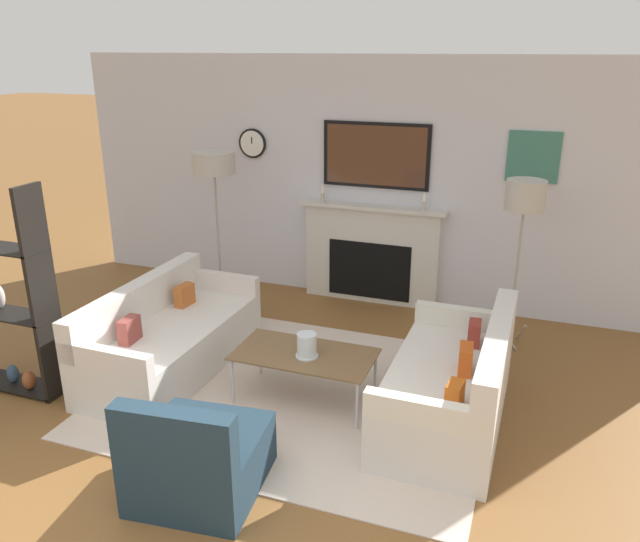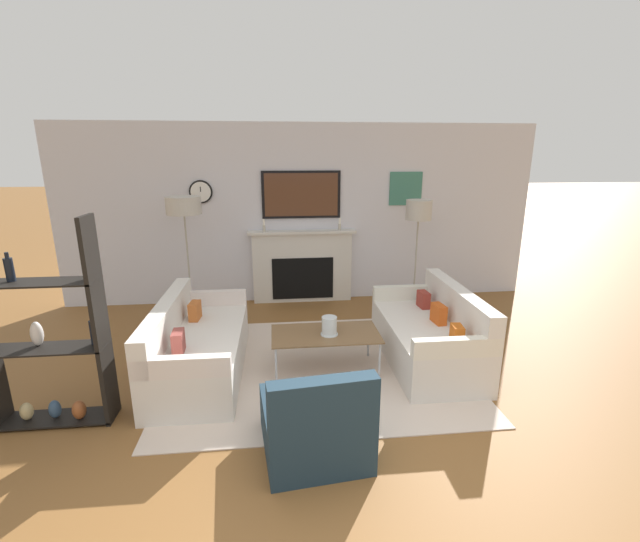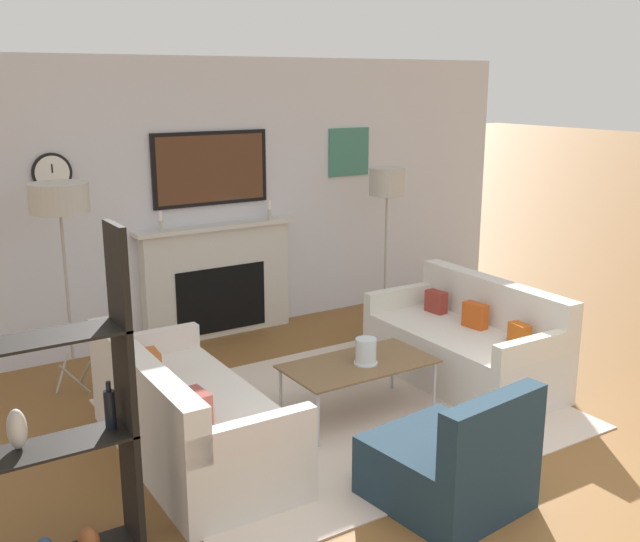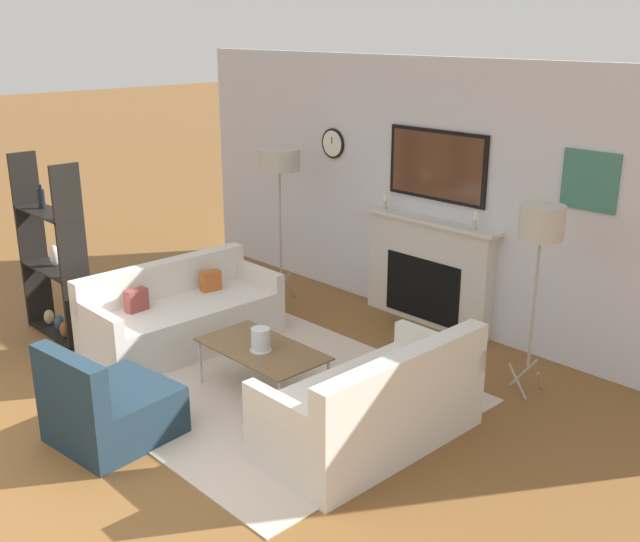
{
  "view_description": "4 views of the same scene",
  "coord_description": "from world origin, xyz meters",
  "px_view_note": "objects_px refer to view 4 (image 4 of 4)",
  "views": [
    {
      "loc": [
        1.75,
        -2.18,
        2.77
      ],
      "look_at": [
        0.07,
        2.42,
        1.0
      ],
      "focal_mm": 35.0,
      "sensor_mm": 36.0,
      "label": 1
    },
    {
      "loc": [
        -0.43,
        -2.12,
        2.26
      ],
      "look_at": [
        0.11,
        2.76,
        0.9
      ],
      "focal_mm": 24.0,
      "sensor_mm": 36.0,
      "label": 2
    },
    {
      "loc": [
        -2.98,
        -2.26,
        2.49
      ],
      "look_at": [
        0.18,
        2.7,
        0.98
      ],
      "focal_mm": 42.0,
      "sensor_mm": 36.0,
      "label": 3
    },
    {
      "loc": [
        4.55,
        -1.58,
        2.99
      ],
      "look_at": [
        0.05,
        2.72,
        0.94
      ],
      "focal_mm": 42.0,
      "sensor_mm": 36.0,
      "label": 4
    }
  ],
  "objects_px": {
    "couch_right": "(374,408)",
    "floor_lamp_left": "(279,162)",
    "hurricane_candle": "(261,341)",
    "floor_lamp_right": "(542,225)",
    "couch_left": "(181,318)",
    "armchair": "(108,409)",
    "shelf_unit": "(53,261)",
    "coffee_table": "(262,351)"
  },
  "relations": [
    {
      "from": "couch_right",
      "to": "floor_lamp_left",
      "type": "relative_size",
      "value": 0.99
    },
    {
      "from": "hurricane_candle",
      "to": "floor_lamp_right",
      "type": "bearing_deg",
      "value": 49.04
    },
    {
      "from": "hurricane_candle",
      "to": "floor_lamp_right",
      "type": "distance_m",
      "value": 2.45
    },
    {
      "from": "couch_left",
      "to": "couch_right",
      "type": "distance_m",
      "value": 2.53
    },
    {
      "from": "armchair",
      "to": "floor_lamp_left",
      "type": "distance_m",
      "value": 3.55
    },
    {
      "from": "armchair",
      "to": "couch_left",
      "type": "bearing_deg",
      "value": 128.65
    },
    {
      "from": "armchair",
      "to": "shelf_unit",
      "type": "height_order",
      "value": "shelf_unit"
    },
    {
      "from": "couch_right",
      "to": "floor_lamp_right",
      "type": "distance_m",
      "value": 1.99
    },
    {
      "from": "couch_left",
      "to": "shelf_unit",
      "type": "xyz_separation_m",
      "value": [
        -1.08,
        -0.74,
        0.49
      ]
    },
    {
      "from": "couch_right",
      "to": "floor_lamp_left",
      "type": "distance_m",
      "value": 3.51
    },
    {
      "from": "hurricane_candle",
      "to": "floor_lamp_right",
      "type": "xyz_separation_m",
      "value": [
        1.48,
        1.7,
        0.95
      ]
    },
    {
      "from": "coffee_table",
      "to": "floor_lamp_right",
      "type": "bearing_deg",
      "value": 47.7
    },
    {
      "from": "armchair",
      "to": "shelf_unit",
      "type": "bearing_deg",
      "value": 163.53
    },
    {
      "from": "shelf_unit",
      "to": "hurricane_candle",
      "type": "bearing_deg",
      "value": 13.85
    },
    {
      "from": "coffee_table",
      "to": "floor_lamp_left",
      "type": "relative_size",
      "value": 0.66
    },
    {
      "from": "floor_lamp_right",
      "to": "couch_right",
      "type": "bearing_deg",
      "value": -101.93
    },
    {
      "from": "floor_lamp_left",
      "to": "hurricane_candle",
      "type": "bearing_deg",
      "value": -44.78
    },
    {
      "from": "couch_left",
      "to": "floor_lamp_right",
      "type": "xyz_separation_m",
      "value": [
        2.86,
        1.57,
        1.18
      ]
    },
    {
      "from": "couch_left",
      "to": "shelf_unit",
      "type": "height_order",
      "value": "shelf_unit"
    },
    {
      "from": "couch_right",
      "to": "coffee_table",
      "type": "relative_size",
      "value": 1.51
    },
    {
      "from": "hurricane_candle",
      "to": "couch_left",
      "type": "bearing_deg",
      "value": 174.6
    },
    {
      "from": "couch_left",
      "to": "hurricane_candle",
      "type": "relative_size",
      "value": 9.6
    },
    {
      "from": "couch_left",
      "to": "floor_lamp_left",
      "type": "bearing_deg",
      "value": 102.08
    },
    {
      "from": "floor_lamp_left",
      "to": "floor_lamp_right",
      "type": "relative_size",
      "value": 1.05
    },
    {
      "from": "couch_left",
      "to": "couch_right",
      "type": "bearing_deg",
      "value": -0.01
    },
    {
      "from": "hurricane_candle",
      "to": "armchair",
      "type": "bearing_deg",
      "value": -102.28
    },
    {
      "from": "coffee_table",
      "to": "floor_lamp_right",
      "type": "relative_size",
      "value": 0.69
    },
    {
      "from": "couch_right",
      "to": "hurricane_candle",
      "type": "relative_size",
      "value": 8.7
    },
    {
      "from": "floor_lamp_left",
      "to": "shelf_unit",
      "type": "bearing_deg",
      "value": -107.86
    },
    {
      "from": "couch_right",
      "to": "hurricane_candle",
      "type": "height_order",
      "value": "couch_right"
    },
    {
      "from": "floor_lamp_right",
      "to": "shelf_unit",
      "type": "xyz_separation_m",
      "value": [
        -3.94,
        -2.31,
        -0.69
      ]
    },
    {
      "from": "couch_right",
      "to": "floor_lamp_left",
      "type": "height_order",
      "value": "floor_lamp_left"
    },
    {
      "from": "armchair",
      "to": "floor_lamp_right",
      "type": "relative_size",
      "value": 0.55
    },
    {
      "from": "coffee_table",
      "to": "hurricane_candle",
      "type": "bearing_deg",
      "value": -47.46
    },
    {
      "from": "floor_lamp_left",
      "to": "floor_lamp_right",
      "type": "xyz_separation_m",
      "value": [
        3.2,
        -0.0,
        -0.11
      ]
    },
    {
      "from": "armchair",
      "to": "floor_lamp_right",
      "type": "bearing_deg",
      "value": 59.36
    },
    {
      "from": "armchair",
      "to": "floor_lamp_right",
      "type": "xyz_separation_m",
      "value": [
        1.75,
        2.96,
        1.22
      ]
    },
    {
      "from": "hurricane_candle",
      "to": "floor_lamp_left",
      "type": "relative_size",
      "value": 0.11
    },
    {
      "from": "couch_right",
      "to": "coffee_table",
      "type": "height_order",
      "value": "couch_right"
    },
    {
      "from": "couch_left",
      "to": "floor_lamp_right",
      "type": "height_order",
      "value": "floor_lamp_right"
    },
    {
      "from": "hurricane_candle",
      "to": "shelf_unit",
      "type": "relative_size",
      "value": 0.11
    },
    {
      "from": "hurricane_candle",
      "to": "couch_right",
      "type": "bearing_deg",
      "value": 6.48
    }
  ]
}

